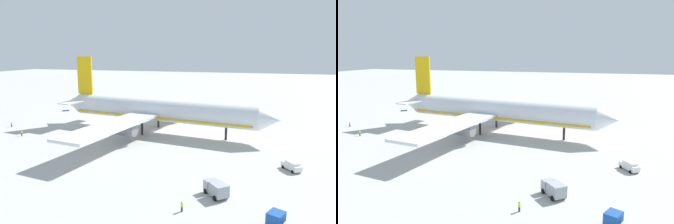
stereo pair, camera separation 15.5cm
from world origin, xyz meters
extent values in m
plane|color=#B2B2AD|center=(0.00, 0.00, 0.00)|extent=(600.00, 600.00, 0.00)
cylinder|color=silver|center=(0.00, 0.00, 7.04)|extent=(61.44, 15.26, 6.84)
cone|color=silver|center=(32.96, -4.62, 7.04)|extent=(6.35, 7.40, 6.70)
cone|color=silver|center=(-33.63, 4.72, 7.04)|extent=(7.68, 7.39, 6.50)
cube|color=#E5B20C|center=(-28.27, 3.96, 16.89)|extent=(6.01, 1.33, 12.85)
cube|color=silver|center=(-27.94, 9.88, 8.41)|extent=(5.71, 10.27, 0.36)
cube|color=silver|center=(-29.58, -1.81, 8.41)|extent=(5.71, 10.27, 0.36)
cube|color=silver|center=(-0.14, 20.99, 6.02)|extent=(13.73, 35.60, 0.70)
cylinder|color=slate|center=(0.13, 15.69, 3.72)|extent=(6.06, 4.63, 3.90)
cube|color=silver|center=(-5.91, -20.14, 6.02)|extent=(13.73, 35.60, 0.70)
cylinder|color=slate|center=(-4.19, -15.12, 3.98)|extent=(5.99, 4.12, 3.38)
cylinder|color=black|center=(21.17, -2.97, 1.81)|extent=(0.70, 0.70, 3.62)
cylinder|color=black|center=(-2.27, 5.79, 1.81)|extent=(0.70, 0.70, 3.62)
cylinder|color=black|center=(-3.78, -4.94, 1.81)|extent=(0.70, 0.70, 3.62)
cube|color=#E5B20C|center=(0.00, 0.00, 5.16)|extent=(58.98, 14.58, 0.50)
cube|color=#999EA5|center=(23.06, -38.36, 1.41)|extent=(2.74, 2.66, 1.92)
cube|color=#999EA5|center=(24.78, -40.29, 1.50)|extent=(3.76, 3.80, 2.10)
cube|color=black|center=(22.72, -37.99, 1.89)|extent=(1.55, 1.39, 0.84)
cylinder|color=black|center=(22.26, -39.27, 0.45)|extent=(0.82, 0.87, 0.90)
cylinder|color=black|center=(24.04, -37.68, 0.45)|extent=(0.82, 0.87, 0.90)
cylinder|color=black|center=(24.30, -41.55, 0.45)|extent=(0.82, 0.87, 0.90)
cylinder|color=black|center=(26.08, -39.96, 0.45)|extent=(0.82, 0.87, 0.90)
cube|color=#194CA5|center=(33.88, -47.89, 1.58)|extent=(2.82, 3.02, 2.26)
cube|color=black|center=(33.24, -47.60, 2.14)|extent=(0.91, 1.87, 0.99)
cylinder|color=black|center=(34.56, -46.88, 0.45)|extent=(0.94, 0.65, 0.90)
cube|color=white|center=(37.50, -22.55, 0.87)|extent=(4.22, 4.86, 1.10)
cube|color=white|center=(37.64, -22.74, 1.70)|extent=(3.09, 3.39, 0.55)
cylinder|color=black|center=(35.85, -21.84, 0.32)|extent=(0.55, 0.65, 0.64)
cylinder|color=black|center=(37.35, -20.76, 0.32)|extent=(0.55, 0.65, 0.64)
cylinder|color=black|center=(37.65, -24.34, 0.32)|extent=(0.55, 0.65, 0.64)
cylinder|color=black|center=(39.15, -23.25, 0.32)|extent=(0.55, 0.65, 0.64)
cube|color=#26598C|center=(-49.84, 22.12, 0.28)|extent=(2.81, 2.75, 0.15)
cylinder|color=#333338|center=(-48.69, 23.19, 0.28)|extent=(0.49, 0.47, 0.08)
cylinder|color=black|center=(-49.61, 23.29, 0.20)|extent=(0.37, 0.36, 0.40)
cylinder|color=black|center=(-48.66, 22.27, 0.20)|extent=(0.37, 0.36, 0.40)
cylinder|color=black|center=(-51.02, 21.98, 0.20)|extent=(0.37, 0.36, 0.40)
cylinder|color=black|center=(-50.06, 20.96, 0.20)|extent=(0.37, 0.36, 0.40)
cylinder|color=black|center=(-37.54, -17.09, 0.42)|extent=(0.35, 0.35, 0.83)
cylinder|color=#B2F219|center=(-37.54, -17.09, 1.15)|extent=(0.44, 0.44, 0.63)
sphere|color=tan|center=(-37.54, -17.09, 1.57)|extent=(0.23, 0.23, 0.23)
cylinder|color=navy|center=(19.94, -46.73, 0.41)|extent=(0.42, 0.42, 0.82)
cylinder|color=#B2F219|center=(19.94, -46.73, 1.12)|extent=(0.52, 0.52, 0.61)
sphere|color=#8C6647|center=(19.94, -46.73, 1.54)|extent=(0.22, 0.22, 0.22)
cylinder|color=black|center=(-49.57, -8.38, 0.40)|extent=(0.45, 0.45, 0.81)
cylinder|color=orange|center=(-49.57, -8.38, 1.11)|extent=(0.56, 0.56, 0.61)
sphere|color=beige|center=(-49.57, -8.38, 1.52)|extent=(0.22, 0.22, 0.22)
cone|color=orange|center=(-37.57, 24.65, 0.28)|extent=(0.36, 0.36, 0.55)
cone|color=orange|center=(-28.69, 38.84, 0.28)|extent=(0.36, 0.36, 0.55)
camera|label=1|loc=(31.74, -91.33, 24.68)|focal=33.88mm
camera|label=2|loc=(31.89, -91.28, 24.68)|focal=33.88mm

